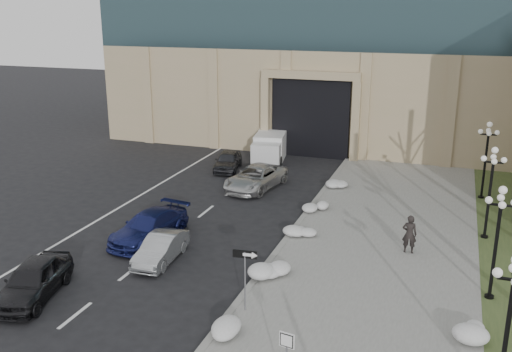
# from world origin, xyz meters

# --- Properties ---
(sidewalk) EXTENTS (9.00, 40.00, 0.12)m
(sidewalk) POSITION_xyz_m (3.50, 14.00, 0.06)
(sidewalk) COLOR gray
(sidewalk) RESTS_ON ground
(curb) EXTENTS (0.30, 40.00, 0.14)m
(curb) POSITION_xyz_m (-1.00, 14.00, 0.07)
(curb) COLOR gray
(curb) RESTS_ON ground
(car_a) EXTENTS (2.74, 4.72, 1.51)m
(car_a) POSITION_xyz_m (-8.88, 6.64, 0.75)
(car_a) COLOR black
(car_a) RESTS_ON ground
(car_b) EXTENTS (1.53, 3.83, 1.24)m
(car_b) POSITION_xyz_m (-5.73, 11.34, 0.62)
(car_b) COLOR #93979A
(car_b) RESTS_ON ground
(car_c) EXTENTS (2.68, 5.17, 1.43)m
(car_c) POSITION_xyz_m (-7.45, 13.30, 0.72)
(car_c) COLOR navy
(car_c) RESTS_ON ground
(car_d) EXTENTS (3.24, 5.58, 1.46)m
(car_d) POSITION_xyz_m (-5.24, 22.94, 0.73)
(car_d) COLOR #B3B3B3
(car_d) RESTS_ON ground
(car_e) EXTENTS (2.36, 4.21, 1.35)m
(car_e) POSITION_xyz_m (-8.55, 26.37, 0.68)
(car_e) COLOR #2D2D32
(car_e) RESTS_ON ground
(pedestrian) EXTENTS (0.68, 0.45, 1.85)m
(pedestrian) POSITION_xyz_m (4.86, 15.83, 1.04)
(pedestrian) COLOR black
(pedestrian) RESTS_ON sidewalk
(box_truck) EXTENTS (3.11, 6.43, 1.96)m
(box_truck) POSITION_xyz_m (-6.73, 30.68, 0.95)
(box_truck) COLOR silver
(box_truck) RESTS_ON ground
(one_way_sign) EXTENTS (0.97, 0.27, 2.58)m
(one_way_sign) POSITION_xyz_m (-0.35, 8.34, 2.13)
(one_way_sign) COLOR slate
(one_way_sign) RESTS_ON ground
(keep_sign) EXTENTS (0.48, 0.12, 2.24)m
(keep_sign) POSITION_xyz_m (2.37, 4.08, 1.65)
(keep_sign) COLOR slate
(keep_sign) RESTS_ON ground
(snow_clump_c) EXTENTS (1.10, 1.60, 0.36)m
(snow_clump_c) POSITION_xyz_m (-0.87, 6.66, 0.30)
(snow_clump_c) COLOR silver
(snow_clump_c) RESTS_ON sidewalk
(snow_clump_d) EXTENTS (1.10, 1.60, 0.36)m
(snow_clump_d) POSITION_xyz_m (-0.45, 11.35, 0.30)
(snow_clump_d) COLOR silver
(snow_clump_d) RESTS_ON sidewalk
(snow_clump_e) EXTENTS (1.10, 1.60, 0.36)m
(snow_clump_e) POSITION_xyz_m (-0.48, 16.32, 0.30)
(snow_clump_e) COLOR silver
(snow_clump_e) RESTS_ON sidewalk
(snow_clump_f) EXTENTS (1.10, 1.60, 0.36)m
(snow_clump_f) POSITION_xyz_m (-0.66, 20.17, 0.30)
(snow_clump_f) COLOR silver
(snow_clump_f) RESTS_ON sidewalk
(snow_clump_g) EXTENTS (1.10, 1.60, 0.36)m
(snow_clump_g) POSITION_xyz_m (-0.33, 24.89, 0.30)
(snow_clump_g) COLOR silver
(snow_clump_g) RESTS_ON sidewalk
(snow_clump_i) EXTENTS (1.10, 1.60, 0.36)m
(snow_clump_i) POSITION_xyz_m (7.50, 9.25, 0.30)
(snow_clump_i) COLOR silver
(snow_clump_i) RESTS_ON sidewalk
(lamppost_a) EXTENTS (1.18, 1.18, 4.76)m
(lamppost_a) POSITION_xyz_m (8.30, 6.00, 3.07)
(lamppost_a) COLOR black
(lamppost_a) RESTS_ON ground
(lamppost_b) EXTENTS (1.18, 1.18, 4.76)m
(lamppost_b) POSITION_xyz_m (8.30, 12.50, 3.07)
(lamppost_b) COLOR black
(lamppost_b) RESTS_ON ground
(lamppost_c) EXTENTS (1.18, 1.18, 4.76)m
(lamppost_c) POSITION_xyz_m (8.30, 19.00, 3.07)
(lamppost_c) COLOR black
(lamppost_c) RESTS_ON ground
(lamppost_d) EXTENTS (1.18, 1.18, 4.76)m
(lamppost_d) POSITION_xyz_m (8.30, 25.50, 3.07)
(lamppost_d) COLOR black
(lamppost_d) RESTS_ON ground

